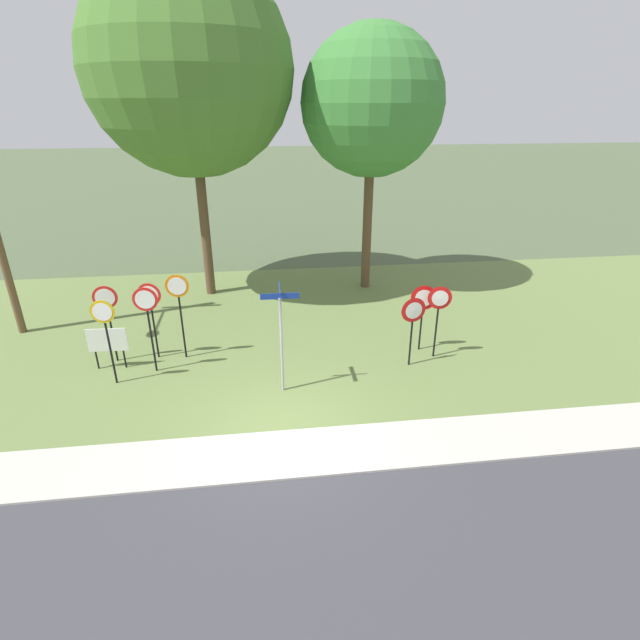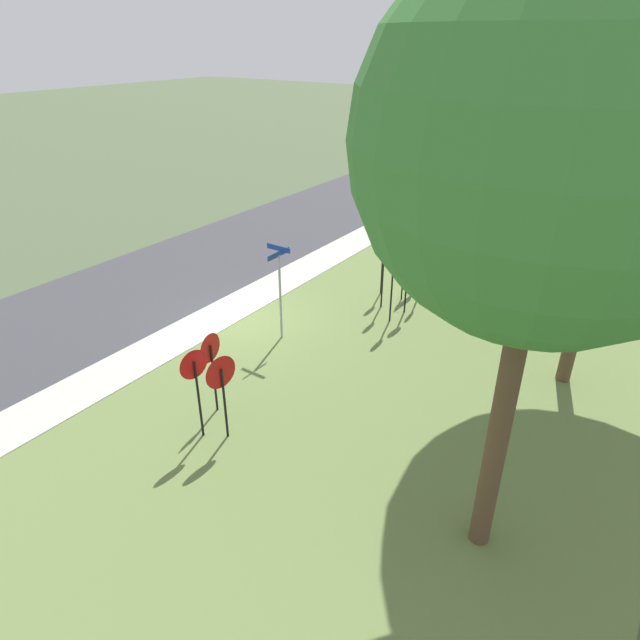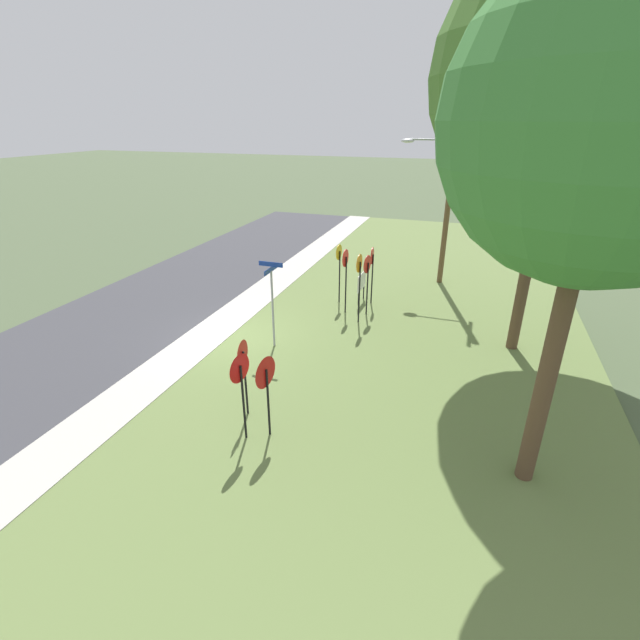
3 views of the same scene
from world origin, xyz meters
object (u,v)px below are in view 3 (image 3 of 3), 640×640
Objects in this scene: street_name_post at (272,297)px; oak_tree_left at (564,77)px; stop_sign_far_right at (346,268)px; yield_sign_far_left at (243,361)px; stop_sign_near_right at (372,263)px; yield_sign_near_left at (266,379)px; stop_sign_near_left at (367,272)px; yield_sign_near_right at (240,378)px; stop_sign_far_center at (339,262)px; stop_sign_far_left at (359,274)px; utility_pole at (447,179)px; notice_board at (362,283)px; oak_tree_right at (608,122)px.

oak_tree_left is (-2.46, 7.59, 6.27)m from street_name_post.
stop_sign_far_right is 7.30m from yield_sign_far_left.
stop_sign_near_right is 9.13m from yield_sign_near_left.
stop_sign_near_left is 1.05× the size of yield_sign_near_right.
oak_tree_left reaches higher than street_name_post.
stop_sign_far_right reaches higher than stop_sign_far_center.
yield_sign_far_left is at bearing -1.83° from stop_sign_near_left.
oak_tree_left reaches higher than yield_sign_near_right.
oak_tree_left is at bearing 77.11° from stop_sign_far_center.
yield_sign_far_left is (7.35, -1.41, -0.16)m from stop_sign_near_left.
stop_sign_far_left is at bearing 47.08° from stop_sign_far_right.
utility_pole is at bearing -152.89° from oak_tree_left.
stop_sign_far_right is 1.20× the size of yield_sign_near_left.
yield_sign_near_left is 0.58m from yield_sign_near_right.
stop_sign_near_right is at bearing 151.94° from stop_sign_far_right.
yield_sign_near_left is (7.12, -0.41, -0.33)m from stop_sign_far_left.
yield_sign_far_left is at bearing -16.72° from utility_pole.
stop_sign_far_left is 2.13m from stop_sign_far_center.
yield_sign_far_left is 8.64m from notice_board.
stop_sign_near_right reaches higher than notice_board.
stop_sign_near_left reaches higher than notice_board.
notice_board is at bearing -97.68° from stop_sign_near_right.
notice_board is at bearing -169.72° from yield_sign_near_left.
stop_sign_near_left reaches higher than yield_sign_near_left.
stop_sign_near_right is 0.90× the size of stop_sign_far_left.
notice_board is at bearing -166.54° from stop_sign_far_left.
utility_pole is (-12.17, 3.65, 3.10)m from yield_sign_far_left.
stop_sign_near_right reaches higher than yield_sign_near_left.
stop_sign_near_left is 7.49m from yield_sign_far_left.
yield_sign_near_right is (9.12, 0.37, -0.08)m from stop_sign_far_center.
stop_sign_far_left is 1.03× the size of stop_sign_far_right.
stop_sign_near_left is at bearing 162.36° from yield_sign_far_left.
yield_sign_near_left reaches higher than yield_sign_far_left.
street_name_post reaches higher than stop_sign_far_right.
stop_sign_far_left is at bearing -176.21° from yield_sign_near_right.
yield_sign_near_left is (7.94, -0.51, -0.15)m from stop_sign_near_left.
stop_sign_near_left is 8.32m from oak_tree_left.
notice_board is 9.53m from oak_tree_left.
oak_tree_right reaches higher than yield_sign_far_left.
oak_tree_right is at bearing 28.90° from stop_sign_near_right.
yield_sign_near_left is 1.07m from yield_sign_far_left.
street_name_post reaches higher than stop_sign_near_left.
street_name_post is at bearing -18.23° from notice_board.
stop_sign_near_left is 0.97× the size of stop_sign_far_center.
stop_sign_far_left reaches higher than yield_sign_near_right.
utility_pole reaches higher than stop_sign_near_right.
stop_sign_near_right is 0.93× the size of stop_sign_far_right.
utility_pole reaches higher than street_name_post.
yield_sign_near_right is 0.23× the size of oak_tree_right.
yield_sign_near_left is at bearing 1.99° from notice_board.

